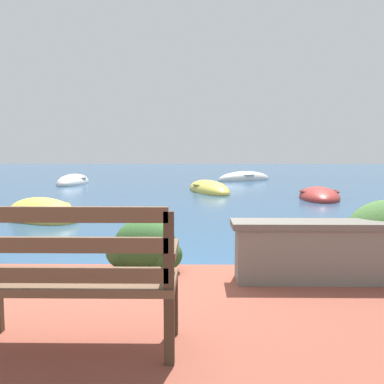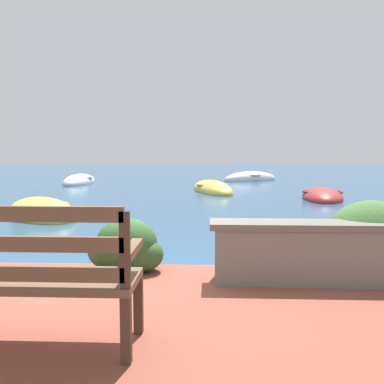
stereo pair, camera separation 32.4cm
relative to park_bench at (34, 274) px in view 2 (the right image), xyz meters
The scene contains 10 objects.
ground_plane 2.13m from the park_bench, 87.40° to the left, with size 80.00×80.00×0.00m.
park_bench is the anchor object (origin of this frame).
stone_wall 2.58m from the park_bench, 34.04° to the left, with size 2.10×0.39×0.58m.
hedge_clump_left 1.80m from the park_bench, 83.17° to the left, with size 0.80×0.58×0.55m.
hedge_clump_centre 3.19m from the park_bench, 32.79° to the left, with size 1.10×0.79×0.75m.
rowboat_nearest 6.99m from the park_bench, 111.74° to the left, with size 2.45×2.39×0.77m.
rowboat_mid 11.24m from the park_bench, 66.82° to the left, with size 1.52×2.72×0.61m.
rowboat_far 12.48m from the park_bench, 84.77° to the left, with size 1.93×3.40×0.69m.
rowboat_outer 16.42m from the park_bench, 106.39° to the left, with size 1.10×3.06×0.74m.
rowboat_distant 18.09m from the park_bench, 80.57° to the left, with size 2.98×2.32×0.77m.
Camera 2 is at (1.00, -4.54, 1.47)m, focal length 40.00 mm.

